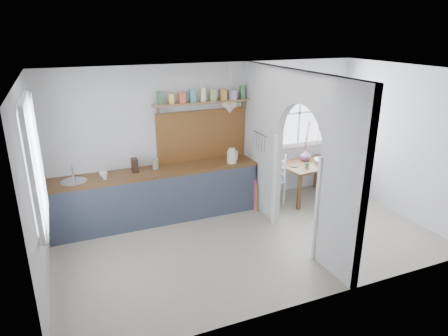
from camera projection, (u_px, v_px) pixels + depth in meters
name	position (u px, v px, depth m)	size (l,w,h in m)	color
floor	(250.00, 241.00, 6.26)	(5.80, 3.20, 0.01)	gray
ceiling	(254.00, 71.00, 5.39)	(5.80, 3.20, 0.01)	#BDBDBD
walls	(251.00, 162.00, 5.82)	(5.81, 3.21, 2.60)	#BDBDBD
partition	(291.00, 146.00, 6.08)	(0.12, 3.20, 2.60)	#BDBDBD
kitchen_window	(32.00, 164.00, 4.67)	(0.10, 1.16, 1.50)	white
nook_window	(299.00, 113.00, 7.73)	(1.76, 0.10, 1.30)	white
counter	(157.00, 194.00, 6.85)	(3.50, 0.60, 0.90)	#55341F
sink	(74.00, 182.00, 6.21)	(0.40, 0.40, 0.02)	#B9BDC3
backsplash	(202.00, 135.00, 7.10)	(1.65, 0.03, 0.90)	brown
shelf	(203.00, 99.00, 6.81)	(1.75, 0.20, 0.21)	#89694B
pendant_lamp	(230.00, 108.00, 6.69)	(0.26, 0.26, 0.16)	silver
utensil_rail	(260.00, 134.00, 6.78)	(0.02, 0.02, 0.50)	#B9BDC3
dining_table	(308.00, 181.00, 7.74)	(1.13, 0.76, 0.71)	#55341F
chair_left	(269.00, 180.00, 7.39)	(0.45, 0.45, 0.98)	white
chair_right	(343.00, 168.00, 8.07)	(0.44, 0.44, 0.96)	white
kettle	(232.00, 155.00, 7.02)	(0.22, 0.18, 0.27)	beige
mug_a	(105.00, 177.00, 6.28)	(0.09, 0.09, 0.09)	silver
mug_b	(103.00, 174.00, 6.39)	(0.12, 0.12, 0.10)	white
knife_block	(135.00, 165.00, 6.58)	(0.10, 0.15, 0.23)	black
jar	(155.00, 164.00, 6.72)	(0.11, 0.11, 0.17)	#716E53
towel_magenta	(255.00, 196.00, 7.24)	(0.02, 0.03, 0.61)	#D74387
towel_orange	(256.00, 198.00, 7.19)	(0.02, 0.03, 0.55)	#C27E29
bowl	(323.00, 161.00, 7.63)	(0.32, 0.32, 0.08)	white
table_cup	(307.00, 165.00, 7.37)	(0.10, 0.10, 0.09)	#527050
plate	(294.00, 166.00, 7.46)	(0.17, 0.17, 0.01)	#2E2827
vase	(306.00, 155.00, 7.74)	(0.21, 0.21, 0.22)	#7C4E82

